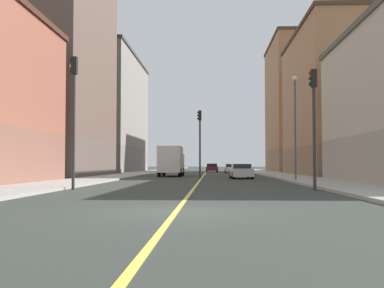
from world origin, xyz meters
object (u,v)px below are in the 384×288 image
at_px(building_right_distant, 103,114).
at_px(traffic_light_left_near, 314,112).
at_px(car_maroon, 212,168).
at_px(car_white, 231,168).
at_px(traffic_light_median_far, 200,135).
at_px(building_left_mid, 341,103).
at_px(car_silver, 241,171).
at_px(building_left_far, 303,107).
at_px(box_truck, 171,161).
at_px(building_right_midblock, 49,62).
at_px(traffic_light_right_near, 74,105).
at_px(street_lamp_left_near, 295,117).

distance_m(building_right_distant, traffic_light_left_near, 51.74).
bearing_deg(car_maroon, car_white, -66.19).
height_order(traffic_light_median_far, car_maroon, traffic_light_median_far).
bearing_deg(car_white, traffic_light_median_far, -98.52).
distance_m(building_left_mid, car_silver, 18.37).
distance_m(building_left_far, box_truck, 34.01).
height_order(building_right_midblock, car_silver, building_right_midblock).
bearing_deg(car_white, car_maroon, 113.81).
relative_size(building_right_distant, car_maroon, 5.86).
height_order(traffic_light_right_near, car_silver, traffic_light_right_near).
bearing_deg(building_right_midblock, car_silver, -14.20).
xyz_separation_m(building_right_midblock, car_silver, (19.15, -4.85, -11.05)).
xyz_separation_m(building_left_far, building_right_midblock, (-31.20, -29.37, 1.16)).
relative_size(building_left_far, car_maroon, 4.96).
relative_size(car_silver, car_white, 1.01).
bearing_deg(traffic_light_left_near, traffic_light_right_near, 180.00).
xyz_separation_m(traffic_light_left_near, box_truck, (-9.46, 25.54, -2.30)).
bearing_deg(building_left_far, car_white, -146.92).
distance_m(street_lamp_left_near, car_white, 33.88).
bearing_deg(traffic_light_left_near, car_white, 93.13).
bearing_deg(building_right_midblock, building_left_far, 43.27).
relative_size(building_right_distant, box_truck, 3.41).
xyz_separation_m(building_left_mid, traffic_light_right_near, (-21.75, -29.77, -3.81)).
bearing_deg(building_right_distant, building_right_midblock, -90.00).
bearing_deg(street_lamp_left_near, car_silver, 117.16).
distance_m(building_right_distant, street_lamp_left_near, 42.41).
relative_size(building_left_far, car_silver, 4.73).
distance_m(traffic_light_left_near, car_silver, 18.61).
bearing_deg(building_right_midblock, traffic_light_right_near, -67.65).
height_order(traffic_light_left_near, car_maroon, traffic_light_left_near).
height_order(building_left_far, car_maroon, building_left_far).
relative_size(building_left_mid, street_lamp_left_near, 2.74).
height_order(traffic_light_right_near, street_lamp_left_near, street_lamp_left_near).
relative_size(car_silver, car_maroon, 1.05).
xyz_separation_m(building_right_midblock, traffic_light_left_near, (21.72, -22.98, -7.75)).
bearing_deg(building_left_mid, box_truck, -167.42).
bearing_deg(car_maroon, building_left_far, 5.72).
height_order(building_left_mid, traffic_light_median_far, building_left_mid).
relative_size(building_right_distant, traffic_light_left_near, 4.07).
bearing_deg(car_white, building_right_distant, 173.73).
xyz_separation_m(street_lamp_left_near, car_silver, (-3.59, 6.99, -4.12)).
bearing_deg(box_truck, building_right_distant, 120.09).
relative_size(building_left_far, building_right_midblock, 0.90).
height_order(building_left_mid, box_truck, building_left_mid).
xyz_separation_m(traffic_light_median_far, street_lamp_left_near, (7.29, -7.85, 0.77)).
height_order(car_silver, car_maroon, car_maroon).
bearing_deg(building_right_distant, box_truck, -59.91).
bearing_deg(building_right_distant, traffic_light_median_far, -60.87).
bearing_deg(car_maroon, traffic_light_median_far, -91.90).
bearing_deg(traffic_light_left_near, box_truck, 110.32).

